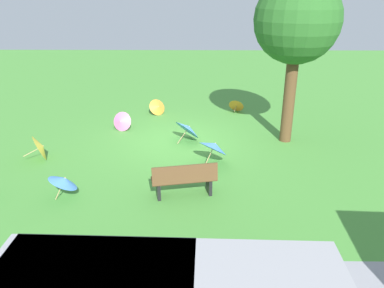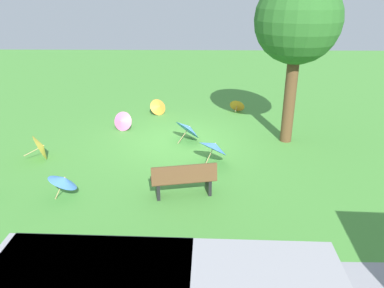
{
  "view_description": "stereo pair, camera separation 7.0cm",
  "coord_description": "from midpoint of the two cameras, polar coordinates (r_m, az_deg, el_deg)",
  "views": [
    {
      "loc": [
        -0.59,
        11.73,
        4.82
      ],
      "look_at": [
        -0.46,
        1.66,
        0.6
      ],
      "focal_mm": 35.08,
      "sensor_mm": 36.0,
      "label": 1
    },
    {
      "loc": [
        -0.66,
        11.73,
        4.82
      ],
      "look_at": [
        -0.46,
        1.66,
        0.6
      ],
      "focal_mm": 35.08,
      "sensor_mm": 36.0,
      "label": 2
    }
  ],
  "objects": [
    {
      "name": "park_bench",
      "position": [
        9.23,
        -1.39,
        -5.41
      ],
      "size": [
        1.66,
        0.78,
        0.9
      ],
      "color": "brown",
      "rests_on": "ground"
    },
    {
      "name": "parasol_yellow_1",
      "position": [
        12.11,
        -22.09,
        -0.43
      ],
      "size": [
        0.85,
        0.91,
        0.8
      ],
      "color": "tan",
      "rests_on": "ground"
    },
    {
      "name": "parasol_blue_0",
      "position": [
        9.7,
        -19.08,
        -5.28
      ],
      "size": [
        0.97,
        0.98,
        0.71
      ],
      "color": "tan",
      "rests_on": "ground"
    },
    {
      "name": "shade_tree",
      "position": [
        12.27,
        15.51,
        17.44
      ],
      "size": [
        2.63,
        2.63,
        5.23
      ],
      "color": "brown",
      "rests_on": "ground"
    },
    {
      "name": "parasol_orange_2",
      "position": [
        15.81,
        6.67,
        5.96
      ],
      "size": [
        0.73,
        0.63,
        0.6
      ],
      "color": "tan",
      "rests_on": "ground"
    },
    {
      "name": "parasol_blue_3",
      "position": [
        10.97,
        3.19,
        -0.32
      ],
      "size": [
        1.22,
        1.23,
        0.86
      ],
      "color": "tan",
      "rests_on": "ground"
    },
    {
      "name": "ground",
      "position": [
        12.69,
        -2.14,
        0.4
      ],
      "size": [
        40.0,
        40.0,
        0.0
      ],
      "primitive_type": "plane",
      "color": "#478C38"
    },
    {
      "name": "parasol_orange_0",
      "position": [
        15.39,
        -5.36,
        5.65
      ],
      "size": [
        0.83,
        0.79,
        0.65
      ],
      "color": "tan",
      "rests_on": "ground"
    },
    {
      "name": "parasol_blue_1",
      "position": [
        12.54,
        -0.74,
        2.42
      ],
      "size": [
        1.16,
        1.2,
        0.84
      ],
      "color": "tan",
      "rests_on": "ground"
    },
    {
      "name": "parasol_pink_0",
      "position": [
        13.77,
        -10.86,
        3.39
      ],
      "size": [
        0.8,
        0.73,
        0.71
      ],
      "color": "tan",
      "rests_on": "ground"
    }
  ]
}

